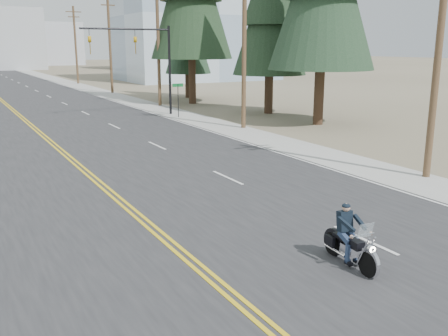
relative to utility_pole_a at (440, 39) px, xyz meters
name	(u,v)px	position (x,y,z in m)	size (l,w,h in m)	color
sidewalk_right	(71,84)	(-1.00, 62.00, -5.73)	(3.00, 200.00, 0.01)	#A5A5A0
traffic_mast_right	(145,53)	(-3.52, 24.00, -0.79)	(7.10, 0.26, 7.00)	black
street_sign	(178,94)	(-1.70, 22.00, -3.93)	(0.90, 0.06, 2.62)	black
utility_pole_a	(440,39)	(0.00, 0.00, 0.00)	(2.20, 0.30, 11.00)	brown
utility_pole_b	(244,38)	(0.00, 15.00, 0.25)	(2.20, 0.30, 11.50)	brown
utility_pole_c	(158,43)	(0.00, 30.00, 0.00)	(2.20, 0.30, 11.00)	brown
utility_pole_d	(110,41)	(0.00, 45.00, 0.25)	(2.20, 0.30, 11.50)	brown
utility_pole_e	(76,44)	(0.00, 62.00, 0.00)	(2.20, 0.30, 11.00)	brown
glass_building	(196,17)	(19.50, 62.00, 4.27)	(24.00, 16.00, 20.00)	#9EB5CC
haze_bldg_b	(0,39)	(-4.50, 117.00, 1.27)	(18.00, 14.00, 14.00)	#ADB2B7
haze_bldg_c	(152,31)	(27.50, 102.00, 3.27)	(16.00, 12.00, 18.00)	#B7BCC6
haze_bldg_e	(55,44)	(12.50, 142.00, 0.27)	(14.00, 14.00, 12.00)	#B7BCC6
motorcyclist	(351,236)	(-9.05, -5.04, -4.94)	(0.87, 2.02, 1.58)	black
conifer_far	(188,26)	(5.55, 35.47, 1.74)	(4.86, 4.86, 13.01)	#382619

